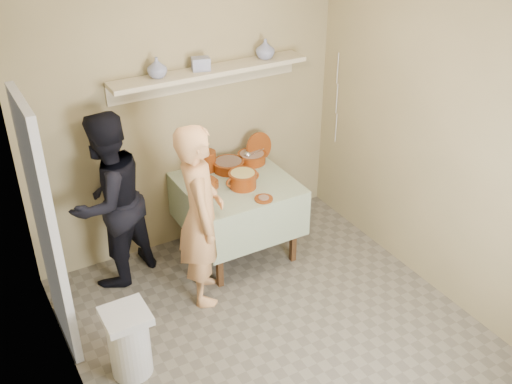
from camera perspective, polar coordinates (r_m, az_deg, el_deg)
ground at (r=4.84m, az=2.95°, el=-14.18°), size 3.50×3.50×0.00m
tile_panel at (r=4.54m, az=-19.31°, el=-3.41°), size 0.06×0.70×2.00m
plate_stack_a at (r=5.43m, az=-5.60°, el=2.29°), size 0.14×0.14×0.19m
plate_stack_b at (r=5.55m, az=-4.63°, el=2.97°), size 0.16×0.16×0.19m
bowl_stack at (r=5.15m, az=-4.66°, el=0.46°), size 0.16×0.16×0.16m
empty_bowl at (r=5.30m, az=-4.55°, el=0.75°), size 0.18×0.18×0.05m
propped_lid at (r=5.74m, az=0.28°, el=4.33°), size 0.29×0.11×0.28m
vase_right at (r=5.48m, az=0.88°, el=13.47°), size 0.21×0.21×0.18m
vase_left at (r=5.06m, az=-9.42°, el=11.62°), size 0.23×0.23×0.17m
ceramic_box at (r=5.21m, az=-5.28°, el=12.05°), size 0.18×0.15×0.11m
person_cook at (r=4.84m, az=-5.29°, el=-2.26°), size 0.55×0.67×1.59m
person_helper at (r=5.18m, az=-13.84°, el=-0.83°), size 0.96×0.88×1.58m
room_shell at (r=3.89m, az=3.56°, el=3.06°), size 3.04×3.54×2.62m
serving_table at (r=5.44m, az=-1.85°, el=-0.11°), size 0.97×0.97×0.76m
cazuela_meat_a at (r=5.55m, az=-2.65°, el=2.61°), size 0.30×0.30×0.10m
cazuela_meat_b at (r=5.68m, az=-0.39°, el=3.35°), size 0.28×0.28×0.10m
ladle at (r=5.61m, az=-0.74°, el=3.56°), size 0.08×0.26×0.19m
cazuela_rice at (r=5.25m, az=-1.27°, el=1.30°), size 0.33×0.25×0.14m
front_plate at (r=5.10m, az=0.74°, el=-0.64°), size 0.16×0.16×0.03m
wall_shelf at (r=5.29m, az=-4.46°, el=11.24°), size 1.80×0.25×0.21m
trash_bin at (r=4.53m, az=-11.99°, el=-13.81°), size 0.32×0.32×0.56m
electrical_cord at (r=5.92m, az=7.71°, el=8.79°), size 0.01×0.05×0.90m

